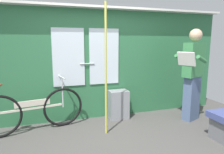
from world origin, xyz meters
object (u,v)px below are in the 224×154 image
Objects in this scene: bicycle_near_door at (33,110)px; trash_bin_by_wall at (118,104)px; handrail_pole at (106,71)px; passenger_reading_newspaper at (193,73)px.

trash_bin_by_wall is (1.62, 0.15, -0.09)m from bicycle_near_door.
handrail_pole is at bearing -31.56° from bicycle_near_door.
passenger_reading_newspaper is 0.83× the size of handrail_pole.
trash_bin_by_wall is at bearing 54.32° from handrail_pole.
bicycle_near_door is 0.97× the size of passenger_reading_newspaper.
passenger_reading_newspaper reaches higher than trash_bin_by_wall.
bicycle_near_door is 1.63m from trash_bin_by_wall.
handrail_pole is (-1.79, -0.10, 0.13)m from passenger_reading_newspaper.
handrail_pole is at bearing -125.68° from trash_bin_by_wall.
trash_bin_by_wall is 0.27× the size of handrail_pole.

